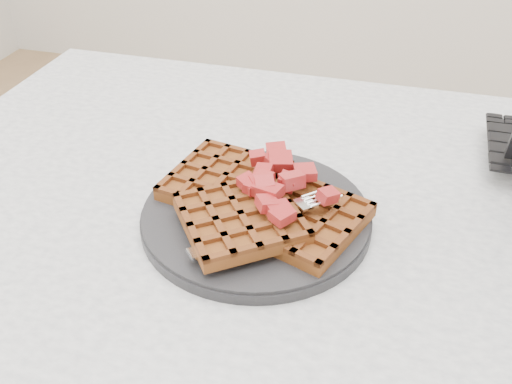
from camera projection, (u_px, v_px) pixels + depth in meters
table at (370, 320)px, 0.66m from camera, size 1.20×0.80×0.75m
plate at (256, 216)px, 0.62m from camera, size 0.25×0.25×0.02m
waffles at (255, 204)px, 0.61m from camera, size 0.24×0.22×0.03m
strawberry_pile at (256, 181)px, 0.59m from camera, size 0.15×0.15×0.02m
fork at (278, 228)px, 0.58m from camera, size 0.15×0.14×0.02m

